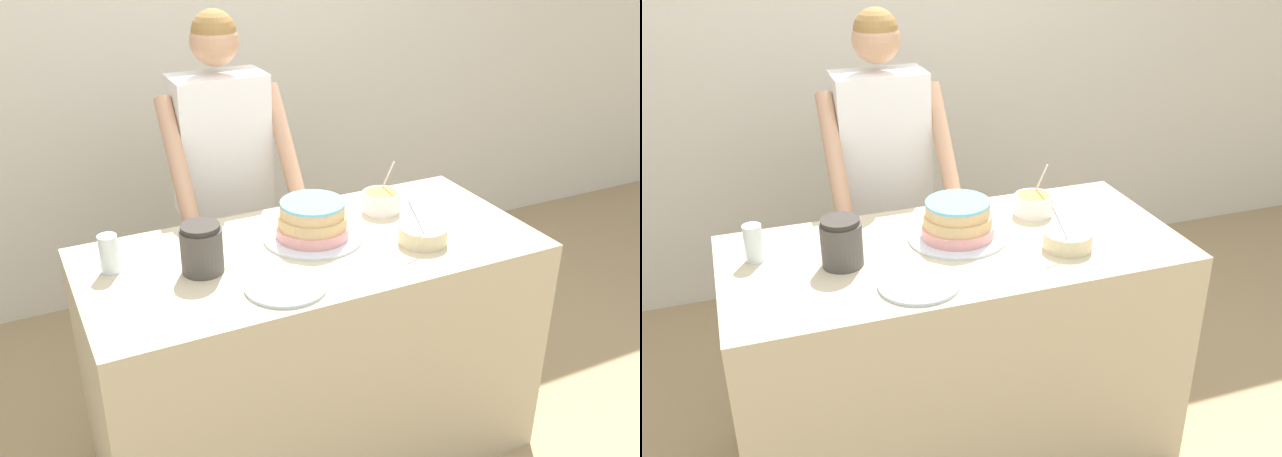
{
  "view_description": "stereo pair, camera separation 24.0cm",
  "coord_description": "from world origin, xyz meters",
  "views": [
    {
      "loc": [
        -0.93,
        -1.62,
        2.02
      ],
      "look_at": [
        0.01,
        0.33,
        0.98
      ],
      "focal_mm": 40.0,
      "sensor_mm": 36.0,
      "label": 1
    },
    {
      "loc": [
        -0.71,
        -1.71,
        2.02
      ],
      "look_at": [
        0.01,
        0.33,
        0.98
      ],
      "focal_mm": 40.0,
      "sensor_mm": 36.0,
      "label": 2
    }
  ],
  "objects": [
    {
      "name": "counter",
      "position": [
        0.0,
        0.37,
        0.45
      ],
      "size": [
        1.59,
        0.74,
        0.9
      ],
      "color": "#C6B793",
      "rests_on": "ground_plane"
    },
    {
      "name": "person_baker",
      "position": [
        -0.08,
        1.07,
        0.97
      ],
      "size": [
        0.52,
        0.45,
        1.61
      ],
      "color": "#2D2D38",
      "rests_on": "ground_plane"
    },
    {
      "name": "wall_back",
      "position": [
        0.0,
        1.9,
        1.3
      ],
      "size": [
        10.0,
        0.05,
        2.6
      ],
      "color": "silver",
      "rests_on": "ground_plane"
    },
    {
      "name": "stoneware_jar",
      "position": [
        -0.39,
        0.37,
        0.98
      ],
      "size": [
        0.14,
        0.14,
        0.17
      ],
      "color": "#4C4742",
      "rests_on": "counter"
    },
    {
      "name": "frosting_bowl_white",
      "position": [
        0.36,
        0.23,
        0.93
      ],
      "size": [
        0.17,
        0.17,
        0.17
      ],
      "color": "beige",
      "rests_on": "counter"
    },
    {
      "name": "drinking_glass",
      "position": [
        -0.66,
        0.5,
        0.96
      ],
      "size": [
        0.06,
        0.06,
        0.13
      ],
      "color": "silver",
      "rests_on": "counter"
    },
    {
      "name": "cake",
      "position": [
        0.03,
        0.43,
        0.96
      ],
      "size": [
        0.36,
        0.36,
        0.14
      ],
      "color": "silver",
      "rests_on": "counter"
    },
    {
      "name": "ceramic_plate",
      "position": [
        -0.19,
        0.15,
        0.9
      ],
      "size": [
        0.26,
        0.26,
        0.01
      ],
      "color": "silver",
      "rests_on": "counter"
    },
    {
      "name": "frosting_bowl_orange",
      "position": [
        0.37,
        0.53,
        0.94
      ],
      "size": [
        0.15,
        0.15,
        0.19
      ],
      "color": "white",
      "rests_on": "counter"
    }
  ]
}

